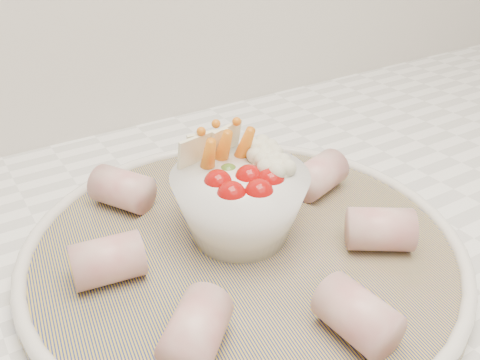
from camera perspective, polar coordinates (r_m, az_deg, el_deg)
serving_platter at (r=0.47m, az=0.37°, el=-7.19°), size 0.43×0.43×0.02m
veggie_bowl at (r=0.46m, az=0.08°, el=-2.08°), size 0.12×0.12×0.09m
cured_meat_rolls at (r=0.46m, az=0.24°, el=-4.99°), size 0.29×0.31×0.04m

